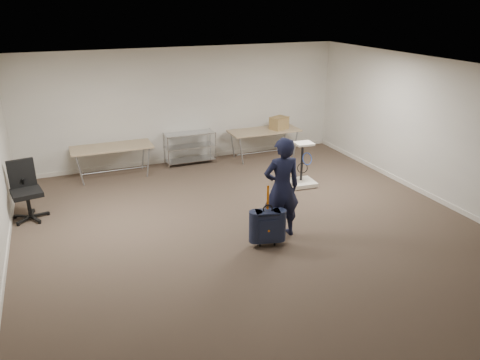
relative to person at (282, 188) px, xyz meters
name	(u,v)px	position (x,y,z in m)	size (l,w,h in m)	color
ground	(259,238)	(-0.39, 0.04, -0.88)	(9.00, 9.00, 0.00)	#45342A
room_shell	(230,204)	(-0.39, 1.42, -0.83)	(8.00, 9.00, 9.00)	beige
folding_table_left	(112,149)	(-2.29, 3.99, -0.20)	(1.80, 0.75, 0.73)	#9E8061
folding_table_right	(264,132)	(1.51, 3.99, -0.20)	(1.80, 0.75, 0.73)	#9E8061
wire_shelf	(190,146)	(-0.39, 4.24, -0.44)	(1.22, 0.47, 0.80)	silver
person	(282,188)	(0.00, 0.00, 0.00)	(0.64, 0.42, 1.76)	black
suitcase	(267,226)	(-0.38, -0.28, -0.52)	(0.44, 0.32, 1.08)	black
office_chair	(28,202)	(-4.06, 2.35, -0.55)	(0.67, 0.67, 1.10)	black
equipment_cart	(302,174)	(1.48, 1.89, -0.62)	(0.57, 0.57, 0.98)	silver
cardboard_box	(279,123)	(1.90, 3.94, 0.01)	(0.42, 0.32, 0.32)	olive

